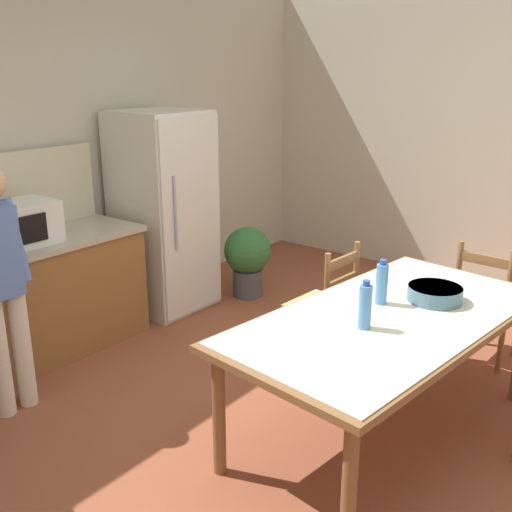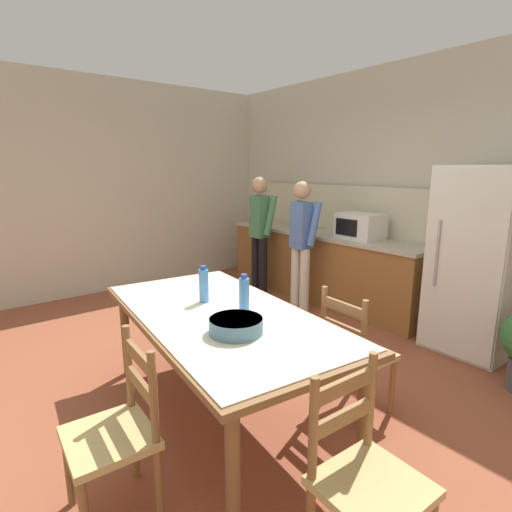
{
  "view_description": "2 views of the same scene",
  "coord_description": "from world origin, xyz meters",
  "views": [
    {
      "loc": [
        -2.65,
        -1.59,
        2.1
      ],
      "look_at": [
        -0.14,
        0.38,
        1.08
      ],
      "focal_mm": 42.0,
      "sensor_mm": 36.0,
      "label": 1
    },
    {
      "loc": [
        2.4,
        -1.66,
        1.71
      ],
      "look_at": [
        -0.01,
        0.25,
        1.03
      ],
      "focal_mm": 28.0,
      "sensor_mm": 36.0,
      "label": 2
    }
  ],
  "objects": [
    {
      "name": "ground_plane",
      "position": [
        0.0,
        0.0,
        0.0
      ],
      "size": [
        8.32,
        8.32,
        0.0
      ],
      "primitive_type": "plane",
      "color": "brown"
    },
    {
      "name": "wall_back",
      "position": [
        0.0,
        2.66,
        1.45
      ],
      "size": [
        6.52,
        0.12,
        2.9
      ],
      "primitive_type": "cube",
      "color": "beige",
      "rests_on": "ground"
    },
    {
      "name": "refrigerator",
      "position": [
        0.86,
        2.19,
        0.87
      ],
      "size": [
        0.7,
        0.73,
        1.74
      ],
      "color": "silver",
      "rests_on": "ground"
    },
    {
      "name": "microwave",
      "position": [
        -0.5,
        2.21,
        1.04
      ],
      "size": [
        0.5,
        0.39,
        0.3
      ],
      "color": "white",
      "rests_on": "kitchen_counter"
    },
    {
      "name": "dining_table",
      "position": [
        0.25,
        -0.27,
        0.69
      ],
      "size": [
        2.15,
        1.25,
        0.76
      ],
      "rotation": [
        0.0,
        0.0,
        -0.11
      ],
      "color": "brown",
      "rests_on": "ground"
    },
    {
      "name": "bottle_near_centre",
      "position": [
        -0.0,
        -0.24,
        0.89
      ],
      "size": [
        0.07,
        0.07,
        0.27
      ],
      "color": "#4C8ED6",
      "rests_on": "dining_table"
    },
    {
      "name": "bottle_off_centre",
      "position": [
        0.37,
        -0.15,
        0.89
      ],
      "size": [
        0.07,
        0.07,
        0.27
      ],
      "color": "#4C8ED6",
      "rests_on": "dining_table"
    },
    {
      "name": "serving_bowl",
      "position": [
        0.6,
        -0.39,
        0.81
      ],
      "size": [
        0.32,
        0.32,
        0.09
      ],
      "color": "slate",
      "rests_on": "dining_table"
    },
    {
      "name": "chair_side_far_right",
      "position": [
        0.8,
        0.48,
        0.44
      ],
      "size": [
        0.44,
        0.43,
        0.91
      ],
      "rotation": [
        0.0,
        0.0,
        3.08
      ],
      "color": "olive",
      "rests_on": "ground"
    },
    {
      "name": "chair_head_end",
      "position": [
        1.56,
        -0.42,
        0.44
      ],
      "size": [
        0.42,
        0.44,
        0.91
      ],
      "rotation": [
        0.0,
        0.0,
        1.53
      ],
      "color": "olive",
      "rests_on": "ground"
    },
    {
      "name": "person_at_counter",
      "position": [
        -0.95,
        1.69,
        0.88
      ],
      "size": [
        0.39,
        0.27,
        1.56
      ],
      "rotation": [
        0.0,
        0.0,
        1.57
      ],
      "color": "silver",
      "rests_on": "ground"
    },
    {
      "name": "potted_plant",
      "position": [
        1.49,
        1.76,
        0.39
      ],
      "size": [
        0.44,
        0.44,
        0.67
      ],
      "color": "#4C4C51",
      "rests_on": "ground"
    }
  ]
}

